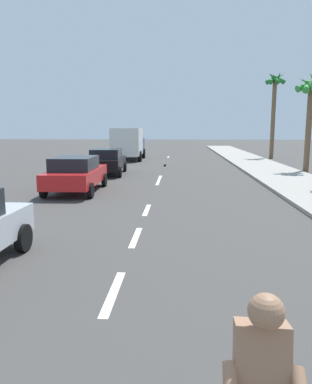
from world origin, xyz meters
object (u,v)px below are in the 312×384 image
at_px(parked_car_red, 76,173).
at_px(palm_tree_distant, 274,95).
at_px(palm_tree_far, 311,94).
at_px(parked_car_black, 107,161).
at_px(delivery_truck, 128,143).

relative_size(parked_car_red, palm_tree_distant, 0.58).
xyz_separation_m(parked_car_red, palm_tree_distant, (13.11, 19.33, 4.97)).
height_order(parked_car_red, palm_tree_far, palm_tree_far).
bearing_deg(parked_car_black, palm_tree_distant, 42.00).
bearing_deg(palm_tree_far, palm_tree_distant, 87.53).
distance_m(parked_car_black, delivery_truck, 10.78).
bearing_deg(parked_car_black, delivery_truck, 88.00).
height_order(delivery_truck, palm_tree_distant, palm_tree_distant).
bearing_deg(palm_tree_far, parked_car_red, -146.97).
xyz_separation_m(delivery_truck, palm_tree_far, (12.67, -8.95, 3.36)).
height_order(delivery_truck, palm_tree_far, palm_tree_far).
height_order(parked_car_black, palm_tree_distant, palm_tree_distant).
distance_m(palm_tree_far, palm_tree_distant, 11.17).
bearing_deg(parked_car_red, parked_car_black, 87.59).
relative_size(parked_car_black, palm_tree_far, 0.73).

